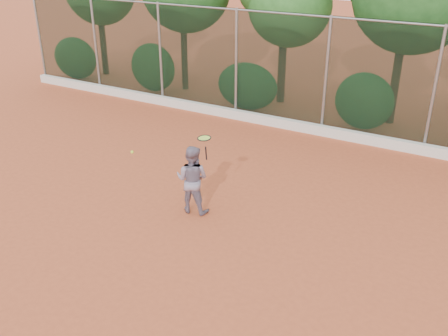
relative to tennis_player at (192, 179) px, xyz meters
The scene contains 6 objects.
ground 1.53m from the tennis_player, 52.03° to the right, with size 80.00×80.00×0.00m, color #B74F2B.
concrete_curb 5.86m from the tennis_player, 81.94° to the left, with size 24.00×0.20×0.30m, color silver.
tennis_player is the anchor object (origin of this frame).
chainlink_fence 6.11m from the tennis_player, 82.18° to the left, with size 24.09×0.09×3.50m.
tennis_racket 1.18m from the tennis_player, 22.54° to the right, with size 0.36×0.36×0.52m.
tennis_ball_in_flight 1.43m from the tennis_player, 161.98° to the right, with size 0.07×0.07×0.07m.
Camera 1 is at (4.56, -6.93, 5.57)m, focal length 40.00 mm.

